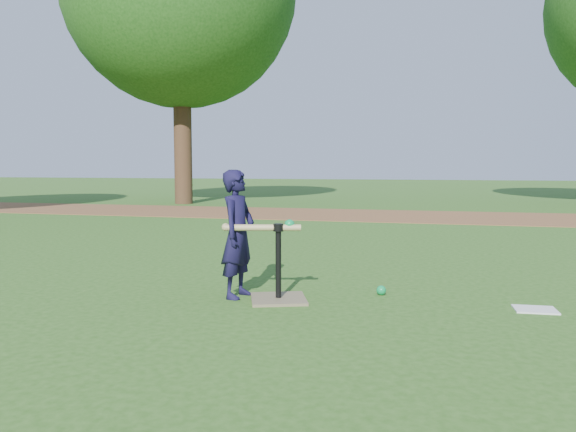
# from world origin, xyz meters

# --- Properties ---
(ground) EXTENTS (80.00, 80.00, 0.00)m
(ground) POSITION_xyz_m (0.00, 0.00, 0.00)
(ground) COLOR #285116
(ground) RESTS_ON ground
(dirt_strip) EXTENTS (24.00, 3.00, 0.01)m
(dirt_strip) POSITION_xyz_m (0.00, 7.50, 0.01)
(dirt_strip) COLOR brown
(dirt_strip) RESTS_ON ground
(child) EXTENTS (0.30, 0.41, 1.04)m
(child) POSITION_xyz_m (-0.62, -0.36, 0.52)
(child) COLOR black
(child) RESTS_ON ground
(wiffle_ball_ground) EXTENTS (0.08, 0.08, 0.08)m
(wiffle_ball_ground) POSITION_xyz_m (0.50, 0.00, 0.04)
(wiffle_ball_ground) COLOR #0C8D45
(wiffle_ball_ground) RESTS_ON ground
(clipboard) EXTENTS (0.31, 0.25, 0.01)m
(clipboard) POSITION_xyz_m (1.66, -0.21, 0.01)
(clipboard) COLOR silver
(clipboard) RESTS_ON ground
(batting_tee) EXTENTS (0.55, 0.55, 0.61)m
(batting_tee) POSITION_xyz_m (-0.27, -0.39, 0.11)
(batting_tee) COLOR #74674A
(batting_tee) RESTS_ON ground
(swing_action) EXTENTS (0.63, 0.21, 0.10)m
(swing_action) POSITION_xyz_m (-0.39, -0.40, 0.59)
(swing_action) COLOR tan
(swing_action) RESTS_ON ground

